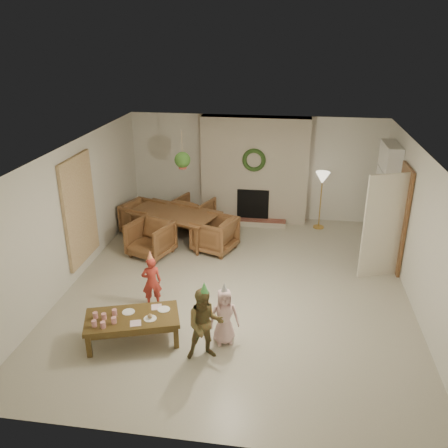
% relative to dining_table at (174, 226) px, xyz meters
% --- Properties ---
extents(floor, '(7.00, 7.00, 0.00)m').
position_rel_dining_table_xyz_m(floor, '(1.62, -1.80, -0.33)').
color(floor, '#B7B29E').
rests_on(floor, ground).
extents(ceiling, '(7.00, 7.00, 0.00)m').
position_rel_dining_table_xyz_m(ceiling, '(1.62, -1.80, 2.17)').
color(ceiling, white).
rests_on(ceiling, wall_back).
extents(wall_back, '(7.00, 0.00, 7.00)m').
position_rel_dining_table_xyz_m(wall_back, '(1.62, 1.70, 0.92)').
color(wall_back, silver).
rests_on(wall_back, floor).
extents(wall_front, '(7.00, 0.00, 7.00)m').
position_rel_dining_table_xyz_m(wall_front, '(1.62, -5.30, 0.92)').
color(wall_front, silver).
rests_on(wall_front, floor).
extents(wall_left, '(0.00, 7.00, 7.00)m').
position_rel_dining_table_xyz_m(wall_left, '(-1.38, -1.80, 0.92)').
color(wall_left, silver).
rests_on(wall_left, floor).
extents(wall_right, '(0.00, 7.00, 7.00)m').
position_rel_dining_table_xyz_m(wall_right, '(4.62, -1.80, 0.92)').
color(wall_right, silver).
rests_on(wall_right, floor).
extents(fireplace_mass, '(2.50, 0.40, 2.50)m').
position_rel_dining_table_xyz_m(fireplace_mass, '(1.62, 1.50, 0.92)').
color(fireplace_mass, '#5D1819').
rests_on(fireplace_mass, floor).
extents(fireplace_hearth, '(1.60, 0.30, 0.12)m').
position_rel_dining_table_xyz_m(fireplace_hearth, '(1.62, 1.15, -0.27)').
color(fireplace_hearth, maroon).
rests_on(fireplace_hearth, floor).
extents(fireplace_firebox, '(0.75, 0.12, 0.75)m').
position_rel_dining_table_xyz_m(fireplace_firebox, '(1.62, 1.32, 0.12)').
color(fireplace_firebox, black).
rests_on(fireplace_firebox, floor).
extents(fireplace_wreath, '(0.54, 0.10, 0.54)m').
position_rel_dining_table_xyz_m(fireplace_wreath, '(1.62, 1.27, 1.22)').
color(fireplace_wreath, '#203E17').
rests_on(fireplace_wreath, fireplace_mass).
extents(floor_lamp_base, '(0.25, 0.25, 0.03)m').
position_rel_dining_table_xyz_m(floor_lamp_base, '(3.19, 1.20, -0.32)').
color(floor_lamp_base, gold).
rests_on(floor_lamp_base, floor).
extents(floor_lamp_post, '(0.03, 0.03, 1.22)m').
position_rel_dining_table_xyz_m(floor_lamp_post, '(3.19, 1.20, 0.30)').
color(floor_lamp_post, gold).
rests_on(floor_lamp_post, floor).
extents(floor_lamp_shade, '(0.32, 0.32, 0.27)m').
position_rel_dining_table_xyz_m(floor_lamp_shade, '(3.19, 1.20, 0.89)').
color(floor_lamp_shade, beige).
rests_on(floor_lamp_shade, floor_lamp_post).
extents(bookshelf_carcass, '(0.30, 1.00, 2.20)m').
position_rel_dining_table_xyz_m(bookshelf_carcass, '(4.46, 0.50, 0.77)').
color(bookshelf_carcass, white).
rests_on(bookshelf_carcass, floor).
extents(bookshelf_shelf_a, '(0.30, 0.92, 0.03)m').
position_rel_dining_table_xyz_m(bookshelf_shelf_a, '(4.44, 0.50, 0.12)').
color(bookshelf_shelf_a, white).
rests_on(bookshelf_shelf_a, bookshelf_carcass).
extents(bookshelf_shelf_b, '(0.30, 0.92, 0.03)m').
position_rel_dining_table_xyz_m(bookshelf_shelf_b, '(4.44, 0.50, 0.52)').
color(bookshelf_shelf_b, white).
rests_on(bookshelf_shelf_b, bookshelf_carcass).
extents(bookshelf_shelf_c, '(0.30, 0.92, 0.03)m').
position_rel_dining_table_xyz_m(bookshelf_shelf_c, '(4.44, 0.50, 0.92)').
color(bookshelf_shelf_c, white).
rests_on(bookshelf_shelf_c, bookshelf_carcass).
extents(bookshelf_shelf_d, '(0.30, 0.92, 0.03)m').
position_rel_dining_table_xyz_m(bookshelf_shelf_d, '(4.44, 0.50, 1.32)').
color(bookshelf_shelf_d, white).
rests_on(bookshelf_shelf_d, bookshelf_carcass).
extents(books_row_lower, '(0.20, 0.40, 0.24)m').
position_rel_dining_table_xyz_m(books_row_lower, '(4.42, 0.35, 0.26)').
color(books_row_lower, maroon).
rests_on(books_row_lower, bookshelf_shelf_a).
extents(books_row_mid, '(0.20, 0.44, 0.24)m').
position_rel_dining_table_xyz_m(books_row_mid, '(4.42, 0.55, 0.66)').
color(books_row_mid, '#25558A').
rests_on(books_row_mid, bookshelf_shelf_b).
extents(books_row_upper, '(0.20, 0.36, 0.22)m').
position_rel_dining_table_xyz_m(books_row_upper, '(4.42, 0.40, 1.05)').
color(books_row_upper, '#B38826').
rests_on(books_row_upper, bookshelf_shelf_c).
extents(door_frame, '(0.05, 0.86, 2.04)m').
position_rel_dining_table_xyz_m(door_frame, '(4.58, -0.60, 0.69)').
color(door_frame, brown).
rests_on(door_frame, floor).
extents(door_leaf, '(0.77, 0.32, 2.00)m').
position_rel_dining_table_xyz_m(door_leaf, '(4.20, -0.98, 0.67)').
color(door_leaf, beige).
rests_on(door_leaf, floor).
extents(curtain_panel, '(0.06, 1.20, 2.00)m').
position_rel_dining_table_xyz_m(curtain_panel, '(-1.34, -1.60, 0.92)').
color(curtain_panel, beige).
rests_on(curtain_panel, wall_left).
extents(dining_table, '(2.14, 1.64, 0.66)m').
position_rel_dining_table_xyz_m(dining_table, '(0.00, 0.00, 0.00)').
color(dining_table, brown).
rests_on(dining_table, floor).
extents(dining_chair_near, '(1.02, 1.03, 0.73)m').
position_rel_dining_table_xyz_m(dining_chair_near, '(-0.29, -0.78, 0.03)').
color(dining_chair_near, brown).
rests_on(dining_chair_near, floor).
extents(dining_chair_far, '(1.02, 1.03, 0.73)m').
position_rel_dining_table_xyz_m(dining_chair_far, '(0.29, 0.78, 0.03)').
color(dining_chair_far, brown).
rests_on(dining_chair_far, floor).
extents(dining_chair_left, '(1.03, 1.02, 0.73)m').
position_rel_dining_table_xyz_m(dining_chair_left, '(-0.78, 0.29, 0.03)').
color(dining_chair_left, brown).
rests_on(dining_chair_left, floor).
extents(dining_chair_right, '(1.03, 1.02, 0.73)m').
position_rel_dining_table_xyz_m(dining_chair_right, '(0.97, -0.36, 0.03)').
color(dining_chair_right, brown).
rests_on(dining_chair_right, floor).
extents(hanging_plant_cord, '(0.01, 0.01, 0.70)m').
position_rel_dining_table_xyz_m(hanging_plant_cord, '(0.32, -0.30, 1.82)').
color(hanging_plant_cord, tan).
rests_on(hanging_plant_cord, ceiling).
extents(hanging_plant_pot, '(0.16, 0.16, 0.12)m').
position_rel_dining_table_xyz_m(hanging_plant_pot, '(0.32, -0.30, 1.47)').
color(hanging_plant_pot, brown).
rests_on(hanging_plant_pot, hanging_plant_cord).
extents(hanging_plant_foliage, '(0.32, 0.32, 0.32)m').
position_rel_dining_table_xyz_m(hanging_plant_foliage, '(0.32, -0.30, 1.59)').
color(hanging_plant_foliage, '#29521B').
rests_on(hanging_plant_foliage, hanging_plant_pot).
extents(coffee_table_top, '(1.51, 1.07, 0.06)m').
position_rel_dining_table_xyz_m(coffee_table_top, '(0.28, -3.60, 0.06)').
color(coffee_table_top, brown).
rests_on(coffee_table_top, floor).
extents(coffee_table_apron, '(1.38, 0.94, 0.08)m').
position_rel_dining_table_xyz_m(coffee_table_apron, '(0.28, -3.60, -0.02)').
color(coffee_table_apron, brown).
rests_on(coffee_table_apron, floor).
extents(coffee_leg_fl, '(0.09, 0.09, 0.36)m').
position_rel_dining_table_xyz_m(coffee_leg_fl, '(-0.22, -4.06, -0.15)').
color(coffee_leg_fl, brown).
rests_on(coffee_leg_fl, floor).
extents(coffee_leg_fr, '(0.09, 0.09, 0.36)m').
position_rel_dining_table_xyz_m(coffee_leg_fr, '(0.95, -3.67, -0.15)').
color(coffee_leg_fr, brown).
rests_on(coffee_leg_fr, floor).
extents(coffee_leg_bl, '(0.09, 0.09, 0.36)m').
position_rel_dining_table_xyz_m(coffee_leg_bl, '(-0.40, -3.53, -0.15)').
color(coffee_leg_bl, brown).
rests_on(coffee_leg_bl, floor).
extents(coffee_leg_br, '(0.09, 0.09, 0.36)m').
position_rel_dining_table_xyz_m(coffee_leg_br, '(0.78, -3.14, -0.15)').
color(coffee_leg_br, brown).
rests_on(coffee_leg_br, floor).
extents(cup_a, '(0.09, 0.09, 0.09)m').
position_rel_dining_table_xyz_m(cup_a, '(-0.17, -3.91, 0.13)').
color(cup_a, white).
rests_on(cup_a, coffee_table_top).
extents(cup_b, '(0.09, 0.09, 0.09)m').
position_rel_dining_table_xyz_m(cup_b, '(-0.24, -3.71, 0.13)').
color(cup_b, white).
rests_on(cup_b, coffee_table_top).
extents(cup_c, '(0.09, 0.09, 0.09)m').
position_rel_dining_table_xyz_m(cup_c, '(-0.04, -3.92, 0.13)').
color(cup_c, white).
rests_on(cup_c, coffee_table_top).
extents(cup_d, '(0.09, 0.09, 0.09)m').
position_rel_dining_table_xyz_m(cup_d, '(-0.10, -3.72, 0.13)').
color(cup_d, white).
rests_on(cup_d, coffee_table_top).
extents(cup_e, '(0.09, 0.09, 0.09)m').
position_rel_dining_table_xyz_m(cup_e, '(0.08, -3.80, 0.13)').
color(cup_e, white).
rests_on(cup_e, coffee_table_top).
extents(cup_f, '(0.09, 0.09, 0.09)m').
position_rel_dining_table_xyz_m(cup_f, '(0.01, -3.60, 0.13)').
color(cup_f, white).
rests_on(cup_f, coffee_table_top).
extents(plate_a, '(0.24, 0.24, 0.01)m').
position_rel_dining_table_xyz_m(plate_a, '(0.19, -3.49, 0.09)').
color(plate_a, white).
rests_on(plate_a, coffee_table_top).
extents(plate_b, '(0.24, 0.24, 0.01)m').
position_rel_dining_table_xyz_m(plate_b, '(0.56, -3.62, 0.09)').
color(plate_b, white).
rests_on(plate_b, coffee_table_top).
extents(plate_c, '(0.24, 0.24, 0.01)m').
position_rel_dining_table_xyz_m(plate_c, '(0.69, -3.35, 0.09)').
color(plate_c, white).
rests_on(plate_c, coffee_table_top).
extents(food_scoop, '(0.09, 0.09, 0.07)m').
position_rel_dining_table_xyz_m(food_scoop, '(0.56, -3.62, 0.13)').
color(food_scoop, tan).
rests_on(food_scoop, plate_b).
extents(napkin_left, '(0.20, 0.20, 0.01)m').
position_rel_dining_table_xyz_m(napkin_left, '(0.39, -3.76, 0.09)').
color(napkin_left, '#E6AAC1').
rests_on(napkin_left, coffee_table_top).
extents(napkin_right, '(0.20, 0.20, 0.01)m').
position_rel_dining_table_xyz_m(napkin_right, '(0.57, -3.30, 0.09)').
color(napkin_right, '#E6AAC1').
rests_on(napkin_right, coffee_table_top).
extents(child_red, '(0.39, 0.32, 0.90)m').
position_rel_dining_table_xyz_m(child_red, '(0.29, -2.62, 0.12)').
color(child_red, '#AE3025').
rests_on(child_red, floor).
extents(party_hat_red, '(0.13, 0.13, 0.17)m').
position_rel_dining_table_xyz_m(party_hat_red, '(0.29, -2.62, 0.61)').
color(party_hat_red, gold).
rests_on(party_hat_red, child_red).
extents(child_plaid, '(0.62, 0.55, 1.09)m').
position_rel_dining_table_xyz_m(child_plaid, '(1.41, -3.81, 0.21)').
color(child_plaid, brown).
rests_on(child_plaid, floor).
extents(party_hat_plaid, '(0.14, 0.14, 0.18)m').
position_rel_dining_table_xyz_m(party_hat_plaid, '(1.41, -3.81, 0.80)').
color(party_hat_plaid, '#54C55C').
rests_on(party_hat_plaid, child_plaid).
extents(child_pink, '(0.50, 0.40, 0.89)m').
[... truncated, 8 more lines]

